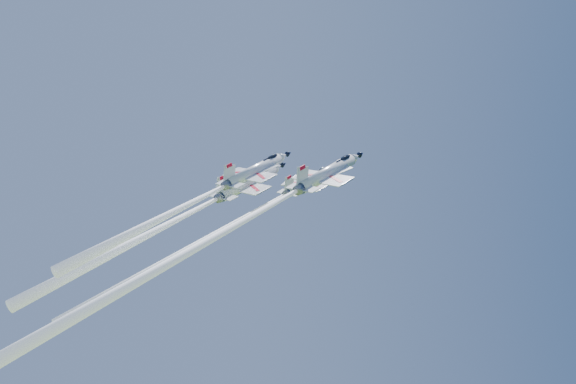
{
  "coord_description": "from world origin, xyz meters",
  "views": [
    {
      "loc": [
        -11.99,
        -103.21,
        80.84
      ],
      "look_at": [
        0.0,
        0.0,
        102.44
      ],
      "focal_mm": 40.0,
      "sensor_mm": 36.0,
      "label": 1
    }
  ],
  "objects": [
    {
      "name": "jet_left",
      "position": [
        -17.7,
        -3.12,
        97.03
      ],
      "size": [
        31.22,
        27.14,
        33.93
      ],
      "rotation": [
        0.55,
        0.28,
        -0.84
      ],
      "color": "silver"
    },
    {
      "name": "jet_right",
      "position": [
        -12.25,
        -16.08,
        92.33
      ],
      "size": [
        40.48,
        36.51,
        46.65
      ],
      "rotation": [
        0.55,
        0.28,
        -0.84
      ],
      "color": "silver"
    },
    {
      "name": "jet_slot",
      "position": [
        -14.74,
        -9.64,
        98.84
      ],
      "size": [
        26.45,
        22.7,
        28.18
      ],
      "rotation": [
        0.55,
        0.28,
        -0.84
      ],
      "color": "silver"
    },
    {
      "name": "jet_lead",
      "position": [
        -9.82,
        -3.88,
        95.88
      ],
      "size": [
        32.41,
        29.07,
        36.92
      ],
      "rotation": [
        0.55,
        0.28,
        -0.84
      ],
      "color": "silver"
    }
  ]
}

